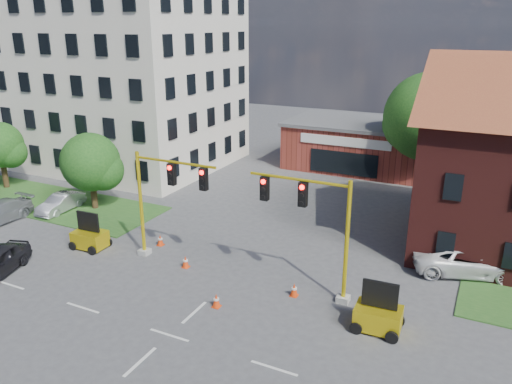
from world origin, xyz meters
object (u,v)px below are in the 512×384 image
Objects in this scene: trailer_east at (378,316)px; signal_mast_west at (164,195)px; signal_mast_east at (314,222)px; pickup_white at (467,260)px; trailer_west at (90,237)px.

signal_mast_west is at bearing 169.98° from trailer_east.
pickup_white is at bearing 40.61° from signal_mast_east.
signal_mast_east is at bearing 0.00° from signal_mast_west.
signal_mast_west is 6.08m from trailer_west.
trailer_west is (-13.81, -0.75, -3.23)m from signal_mast_east.
signal_mast_west reaches higher than trailer_west.
trailer_west is at bearing 174.56° from trailer_east.
trailer_east is at bearing -7.43° from signal_mast_west.
trailer_west is (-5.10, -0.75, -3.23)m from signal_mast_west.
signal_mast_west reaches higher than pickup_white.
trailer_west is at bearing -171.67° from signal_mast_west.
signal_mast_west is 1.00× the size of signal_mast_east.
signal_mast_east is 9.43m from pickup_white.
pickup_white is (3.07, 7.40, 0.07)m from trailer_east.
signal_mast_west is at bearing 4.72° from trailer_west.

